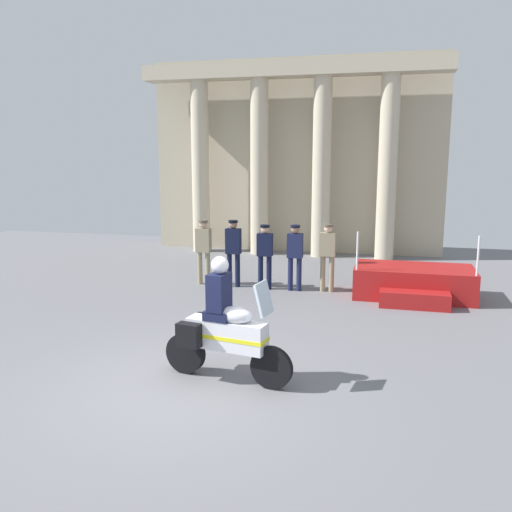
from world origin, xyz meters
The scene contains 9 objects.
ground_plane centered at (0.00, 0.00, 0.00)m, with size 28.29×28.29×0.00m, color slate.
colonnade_backdrop centered at (-0.53, 11.70, 3.58)m, with size 10.19×1.46×6.66m.
reviewing_stand centered at (3.44, 6.24, 0.35)m, with size 2.78×2.02×1.63m.
officer_in_row_0 centered at (-1.90, 6.31, 1.01)m, with size 0.38×0.24×1.71m.
officer_in_row_1 centered at (-1.06, 6.25, 1.02)m, with size 0.38×0.24×1.73m.
officer_in_row_2 centered at (-0.21, 6.18, 0.97)m, with size 0.38×0.24×1.65m.
officer_in_row_3 centered at (0.56, 6.21, 0.98)m, with size 0.38×0.24×1.67m.
officer_in_row_4 centered at (1.36, 6.32, 1.01)m, with size 0.38×0.24×1.70m.
motorcycle_with_rider centered at (0.50, 0.49, 0.79)m, with size 2.08×0.78×1.90m.
Camera 1 is at (2.88, -6.85, 3.32)m, focal length 37.78 mm.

